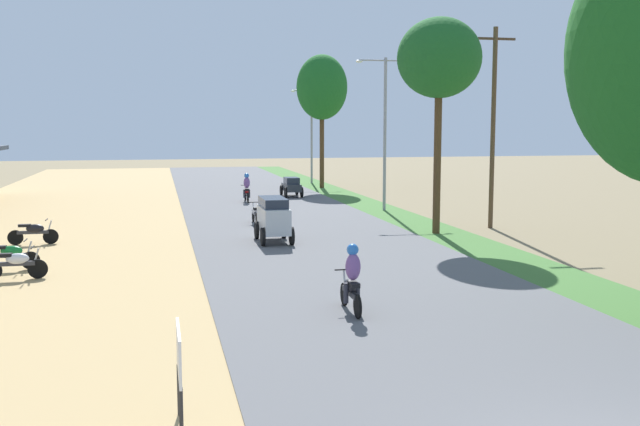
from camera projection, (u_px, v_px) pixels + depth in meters
parked_motorbike_second at (16, 263)px, 21.06m from camera, size 1.80×0.54×0.94m
parked_motorbike_third at (10, 254)px, 22.37m from camera, size 1.80×0.54×0.94m
parked_motorbike_fourth at (34, 231)px, 27.20m from camera, size 1.80×0.54×0.94m
street_signboard at (179, 359)px, 10.64m from camera, size 0.06×1.30×1.50m
median_tree_second at (439, 59)px, 29.26m from camera, size 3.38×3.38×8.69m
median_tree_third at (322, 88)px, 50.99m from camera, size 3.55×3.55×9.28m
streetlamp_near at (385, 123)px, 37.67m from camera, size 3.16×0.20×7.83m
streetlamp_mid at (312, 128)px, 55.61m from camera, size 3.16×0.20×7.16m
utility_pole_near at (493, 125)px, 31.52m from camera, size 1.80×0.20×8.61m
car_van_silver at (273, 217)px, 27.66m from camera, size 1.19×2.41×1.67m
car_sedan_charcoal at (291, 186)px, 45.18m from camera, size 1.10×2.26×1.19m
motorbike_ahead_second at (351, 280)px, 17.24m from camera, size 0.54×1.80×1.66m
motorbike_ahead_third at (255, 213)px, 32.78m from camera, size 0.54×1.80×0.94m
motorbike_ahead_fourth at (247, 188)px, 42.04m from camera, size 0.54×1.80×1.66m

